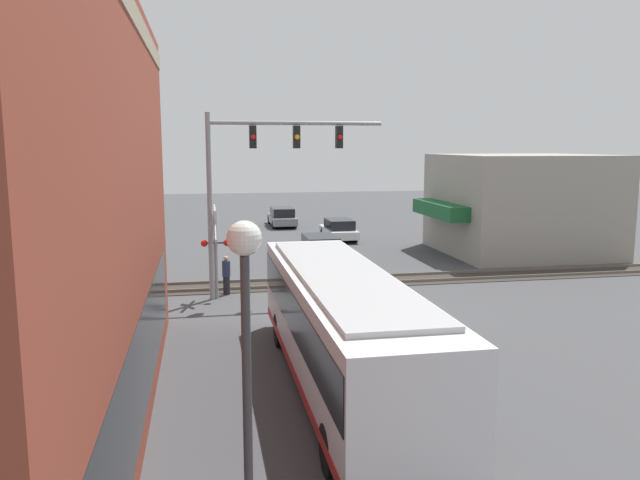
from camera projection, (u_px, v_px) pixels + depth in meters
ground_plane at (379, 317)px, 22.65m from camera, size 120.00×120.00×0.00m
shop_building at (520, 204)px, 35.92m from camera, size 8.38×9.88×5.66m
city_bus at (342, 325)px, 15.84m from camera, size 11.87×2.59×3.05m
traffic_signal_gantry at (261, 163)px, 24.85m from camera, size 0.42×7.10×7.47m
crossing_signal at (216, 243)px, 25.12m from camera, size 1.41×1.18×3.81m
streetlamp at (247, 388)px, 7.93m from camera, size 0.44×0.44×5.30m
rail_track_near at (343, 282)px, 28.48m from camera, size 2.60×60.00×0.15m
parked_car_silver at (320, 251)px, 32.72m from camera, size 4.77×1.82×1.53m
parked_car_white at (339, 230)px, 41.06m from camera, size 4.37×1.82×1.38m
parked_car_grey at (282, 217)px, 47.98m from camera, size 4.77×1.82×1.45m
pedestrian_at_crossing at (226, 275)px, 26.02m from camera, size 0.34×0.34×1.65m
pedestrian_near_bus at (393, 321)px, 19.16m from camera, size 0.34×0.34×1.65m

